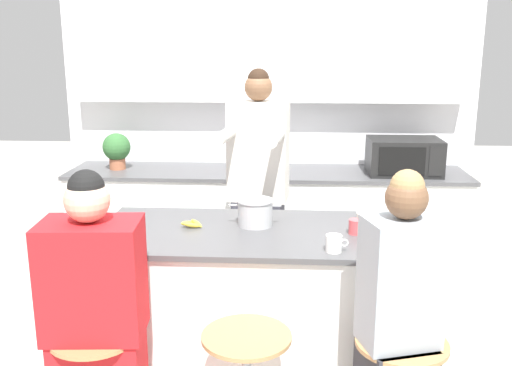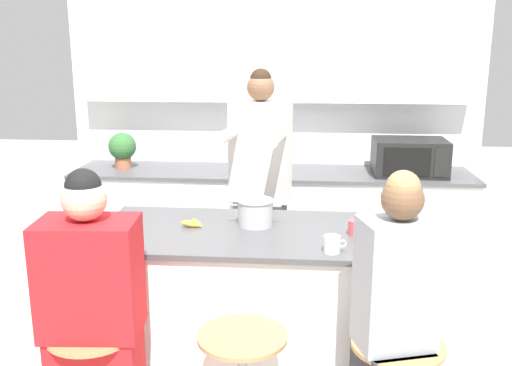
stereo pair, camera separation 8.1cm
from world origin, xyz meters
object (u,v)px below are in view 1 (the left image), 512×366
(kitchen_island, at_px, (255,306))
(juice_carton, at_px, (396,234))
(person_wrapped_blanket, at_px, (97,328))
(coffee_cup_near, at_px, (355,227))
(banana_bunch, at_px, (192,224))
(potted_plant, at_px, (117,149))
(person_cooking, at_px, (258,206))
(microwave, at_px, (404,156))
(person_seated_near, at_px, (397,338))
(coffee_cup_far, at_px, (334,243))
(cooking_pot, at_px, (255,212))
(fruit_bowl, at_px, (374,220))

(kitchen_island, relative_size, juice_carton, 8.83)
(person_wrapped_blanket, distance_m, coffee_cup_near, 1.42)
(person_wrapped_blanket, height_order, banana_bunch, person_wrapped_blanket)
(banana_bunch, bearing_deg, potted_plant, 120.35)
(person_wrapped_blanket, distance_m, juice_carton, 1.49)
(person_cooking, relative_size, microwave, 3.17)
(person_wrapped_blanket, bearing_deg, coffee_cup_near, 23.52)
(kitchen_island, height_order, person_wrapped_blanket, person_wrapped_blanket)
(person_seated_near, height_order, banana_bunch, person_seated_near)
(coffee_cup_far, xyz_separation_m, banana_bunch, (-0.77, 0.34, -0.02))
(coffee_cup_far, height_order, juice_carton, juice_carton)
(kitchen_island, bearing_deg, cooking_pot, 93.43)
(person_wrapped_blanket, distance_m, banana_bunch, 0.82)
(person_cooking, xyz_separation_m, coffee_cup_near, (0.56, -0.65, 0.08))
(person_cooking, relative_size, cooking_pot, 6.00)
(person_cooking, bearing_deg, person_seated_near, -55.07)
(coffee_cup_far, height_order, banana_bunch, coffee_cup_far)
(fruit_bowl, bearing_deg, banana_bunch, -175.76)
(person_cooking, bearing_deg, kitchen_island, -81.48)
(person_seated_near, xyz_separation_m, coffee_cup_near, (-0.13, 0.64, 0.30))
(coffee_cup_near, bearing_deg, juice_carton, -56.01)
(banana_bunch, bearing_deg, fruit_bowl, 4.24)
(coffee_cup_near, bearing_deg, person_wrapped_blanket, -152.29)
(fruit_bowl, xyz_separation_m, microwave, (0.42, 1.37, 0.10))
(banana_bunch, height_order, microwave, microwave)
(coffee_cup_far, bearing_deg, person_cooking, 114.82)
(cooking_pot, bearing_deg, potted_plant, 130.66)
(fruit_bowl, height_order, juice_carton, juice_carton)
(cooking_pot, relative_size, coffee_cup_near, 2.88)
(fruit_bowl, distance_m, banana_bunch, 1.03)
(fruit_bowl, height_order, banana_bunch, fruit_bowl)
(kitchen_island, xyz_separation_m, banana_bunch, (-0.36, 0.04, 0.48))
(cooking_pot, xyz_separation_m, juice_carton, (0.72, -0.37, 0.02))
(kitchen_island, bearing_deg, coffee_cup_far, -36.32)
(juice_carton, relative_size, microwave, 0.35)
(juice_carton, bearing_deg, coffee_cup_far, -175.00)
(person_cooking, height_order, microwave, person_cooking)
(coffee_cup_far, relative_size, potted_plant, 0.38)
(kitchen_island, xyz_separation_m, cooking_pot, (-0.01, 0.10, 0.53))
(fruit_bowl, distance_m, coffee_cup_near, 0.18)
(person_seated_near, xyz_separation_m, juice_carton, (0.04, 0.39, 0.35))
(microwave, bearing_deg, juice_carton, -101.83)
(juice_carton, bearing_deg, potted_plant, 137.29)
(kitchen_island, relative_size, person_wrapped_blanket, 1.24)
(cooking_pot, bearing_deg, kitchen_island, -86.57)
(kitchen_island, xyz_separation_m, person_wrapped_blanket, (-0.68, -0.67, 0.20))
(banana_bunch, bearing_deg, cooking_pot, 9.74)
(potted_plant, bearing_deg, person_wrapped_blanket, -76.07)
(person_cooking, height_order, coffee_cup_near, person_cooking)
(kitchen_island, height_order, coffee_cup_near, coffee_cup_near)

